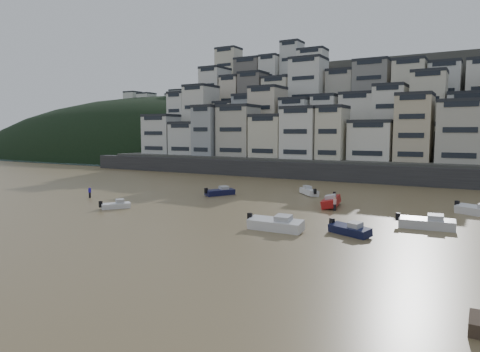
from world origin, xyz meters
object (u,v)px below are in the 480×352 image
Objects in this scene: boat_d at (427,221)px; person_blue at (90,192)px; boat_j at (116,204)px; boat_h at (309,191)px; person_pink at (335,204)px; boat_a at (276,222)px; boat_f at (220,191)px; boat_b at (350,228)px; boat_e at (331,200)px; boat_g at (479,209)px.

person_blue is at bearing 177.66° from boat_d.
boat_j is at bearing -24.35° from person_blue.
boat_h is at bearing -1.91° from boat_j.
person_blue is at bearing -167.29° from person_pink.
boat_f is at bearing 134.61° from boat_a.
boat_j is 0.85× the size of boat_b.
boat_e reaches higher than boat_j.
boat_j is 17.50m from boat_f.
boat_f is 29.49m from boat_b.
boat_d is at bearing -24.88° from person_pink.
boat_a is at bearing -9.65° from person_blue.
boat_g is at bearing 46.45° from boat_a.
person_pink reaches higher than boat_j.
boat_g is 26.00m from boat_a.
boat_d is 12.43m from person_pink.
boat_g reaches higher than boat_j.
person_blue reaches higher than boat_g.
boat_j is 23.38m from boat_a.
boat_j is 2.30× the size of person_pink.
boat_a is at bearing -11.35° from boat_e.
boat_d is 1.25× the size of boat_b.
person_blue is (-34.04, -10.67, 0.02)m from boat_e.
person_blue is (-10.18, 4.61, 0.32)m from boat_j.
boat_j is at bearing -130.65° from boat_g.
boat_e is at bearing 87.56° from boat_a.
boat_e is at bearing -145.43° from boat_g.
person_blue reaches higher than boat_e.
boat_j is (-17.49, -23.89, -0.16)m from boat_h.
boat_g is at bearing -59.97° from boat_f.
person_pink is at bearing 149.41° from boat_d.
boat_a is 16.38m from boat_e.
boat_h reaches higher than boat_b.
boat_j is (-41.04, -17.95, -0.23)m from boat_g.
boat_a reaches higher than boat_j.
boat_g is at bearing 81.84° from boat_b.
boat_e reaches higher than boat_b.
boat_j is 0.65× the size of boat_a.
boat_b is (24.88, -15.83, -0.07)m from boat_f.
person_blue is (-33.53, 5.70, 0.03)m from boat_a.
boat_d reaches higher than boat_b.
boat_g is at bearing 89.28° from boat_e.
person_blue is (-15.64, -12.02, 0.16)m from boat_f.
boat_f is 3.01× the size of person_blue.
boat_d is 14.89m from boat_e.
person_blue reaches higher than boat_f.
boat_a is 13.80m from person_pink.
boat_b is (-10.71, -17.16, -0.13)m from boat_g.
boat_e is at bearing 116.14° from person_pink.
boat_b reaches higher than boat_j.
boat_h is 25.17m from boat_d.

